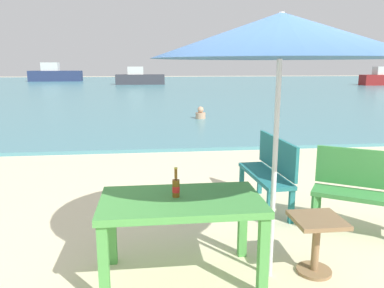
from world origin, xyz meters
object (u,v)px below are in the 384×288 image
picnic_table_green (181,210)px  side_table_wood (316,237)px  boat_tanker (139,78)px  beer_bottle_amber (176,187)px  patio_umbrella (281,36)px  bench_teal_center (270,168)px  swimmer_person (201,114)px  boat_sailboat (55,75)px  bench_green_left (370,187)px

picnic_table_green → side_table_wood: (1.23, -0.05, -0.30)m
picnic_table_green → boat_tanker: boat_tanker is taller
beer_bottle_amber → patio_umbrella: (0.85, -0.10, 1.26)m
bench_teal_center → swimmer_person: bench_teal_center is taller
picnic_table_green → swimmer_person: (1.50, 9.57, -0.41)m
patio_umbrella → swimmer_person: size_ratio=5.61×
picnic_table_green → swimmer_person: 9.69m
patio_umbrella → boat_tanker: 32.55m
bench_teal_center → patio_umbrella: bearing=-107.6°
bench_teal_center → boat_sailboat: size_ratio=0.22×
picnic_table_green → swimmer_person: picnic_table_green is taller
beer_bottle_amber → bench_teal_center: bearing=48.5°
swimmer_person → bench_green_left: bearing=-85.6°
bench_teal_center → swimmer_person: size_ratio=2.97×
bench_green_left → patio_umbrella: bearing=-151.4°
side_table_wood → swimmer_person: bearing=88.4°
boat_sailboat → beer_bottle_amber: bearing=-75.5°
picnic_table_green → side_table_wood: picnic_table_green is taller
swimmer_person → boat_tanker: size_ratio=0.09×
bench_green_left → boat_sailboat: bearing=107.7°
bench_green_left → boat_tanker: size_ratio=0.27×
boat_sailboat → boat_tanker: (9.40, -7.89, -0.15)m
picnic_table_green → bench_green_left: bearing=17.8°
beer_bottle_amber → bench_teal_center: size_ratio=0.22×
side_table_wood → boat_tanker: bearing=94.0°
patio_umbrella → side_table_wood: (0.43, 0.00, -1.76)m
beer_bottle_amber → boat_tanker: (-0.99, 32.37, -0.19)m
picnic_table_green → bench_green_left: bench_green_left is taller
patio_umbrella → boat_sailboat: 41.91m
bench_teal_center → bench_green_left: bearing=-45.7°
bench_green_left → swimmer_person: bearing=94.4°
picnic_table_green → bench_green_left: size_ratio=1.16×
bench_green_left → boat_sailboat: boat_sailboat is taller
beer_bottle_amber → swimmer_person: 9.67m
bench_green_left → boat_tanker: 31.87m
bench_green_left → swimmer_person: (-0.69, 8.86, -0.30)m
beer_bottle_amber → bench_green_left: size_ratio=0.22×
picnic_table_green → side_table_wood: 1.27m
beer_bottle_amber → picnic_table_green: bearing=-45.8°
boat_tanker → boat_sailboat: bearing=140.0°
patio_umbrella → bench_teal_center: size_ratio=1.89×
picnic_table_green → boat_tanker: bearing=91.8°
bench_green_left → boat_sailboat: 41.57m
swimmer_person → patio_umbrella: bearing=-94.2°
swimmer_person → boat_tanker: boat_tanker is taller
side_table_wood → boat_tanker: boat_tanker is taller
beer_bottle_amber → side_table_wood: 1.37m
beer_bottle_amber → side_table_wood: (1.27, -0.09, -0.50)m
beer_bottle_amber → bench_green_left: bearing=16.4°
side_table_wood → bench_teal_center: 1.65m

